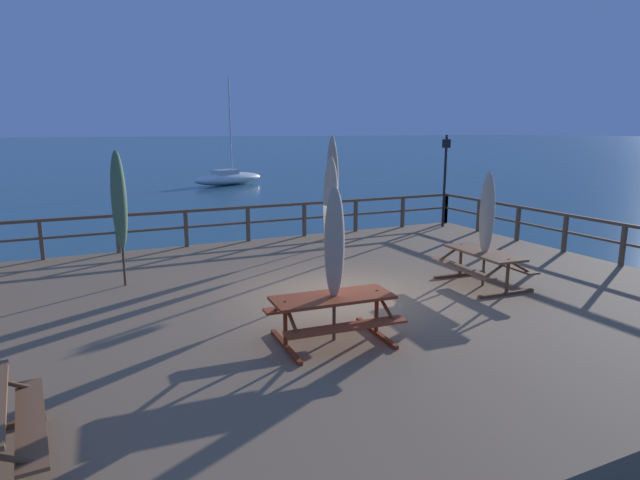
% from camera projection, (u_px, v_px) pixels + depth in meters
% --- Properties ---
extents(ground_plane, '(600.00, 600.00, 0.00)m').
position_uv_depth(ground_plane, '(339.00, 325.00, 11.26)').
color(ground_plane, '#2D5B6B').
extents(wooden_deck, '(15.43, 12.54, 0.65)m').
position_uv_depth(wooden_deck, '(339.00, 310.00, 11.19)').
color(wooden_deck, '#846647').
rests_on(wooden_deck, ground).
extents(railing_waterside_far, '(15.23, 0.10, 1.09)m').
position_uv_depth(railing_waterside_far, '(248.00, 217.00, 16.39)').
color(railing_waterside_far, brown).
rests_on(railing_waterside_far, wooden_deck).
extents(railing_side_right, '(0.10, 12.34, 1.09)m').
position_uv_depth(railing_side_right, '(593.00, 231.00, 14.15)').
color(railing_side_right, brown).
rests_on(railing_side_right, wooden_deck).
extents(picnic_table_mid_left, '(2.05, 1.52, 0.78)m').
position_uv_depth(picnic_table_mid_left, '(333.00, 308.00, 8.62)').
color(picnic_table_mid_left, '#993819').
rests_on(picnic_table_mid_left, wooden_deck).
extents(picnic_table_front_left, '(1.52, 2.04, 0.78)m').
position_uv_depth(picnic_table_front_left, '(483.00, 260.00, 11.76)').
color(picnic_table_front_left, brown).
rests_on(picnic_table_front_left, wooden_deck).
extents(patio_umbrella_tall_mid_left, '(0.32, 0.32, 2.53)m').
position_uv_depth(patio_umbrella_tall_mid_left, '(334.00, 244.00, 8.45)').
color(patio_umbrella_tall_mid_left, '#4C3828').
rests_on(patio_umbrella_tall_mid_left, wooden_deck).
extents(patio_umbrella_short_mid, '(0.32, 0.32, 3.09)m').
position_uv_depth(patio_umbrella_short_mid, '(333.00, 182.00, 14.59)').
color(patio_umbrella_short_mid, '#4C3828').
rests_on(patio_umbrella_short_mid, wooden_deck).
extents(patio_umbrella_short_back, '(0.32, 0.32, 2.52)m').
position_uv_depth(patio_umbrella_short_back, '(487.00, 214.00, 11.51)').
color(patio_umbrella_short_back, '#4C3828').
rests_on(patio_umbrella_short_back, wooden_deck).
extents(patio_umbrella_tall_back_left, '(0.32, 0.32, 2.84)m').
position_uv_depth(patio_umbrella_tall_back_left, '(331.00, 207.00, 11.08)').
color(patio_umbrella_tall_back_left, '#4C3828').
rests_on(patio_umbrella_tall_back_left, wooden_deck).
extents(patio_umbrella_tall_mid_right, '(0.32, 0.32, 3.22)m').
position_uv_depth(patio_umbrella_tall_mid_right, '(332.00, 176.00, 15.62)').
color(patio_umbrella_tall_mid_right, '#4C3828').
rests_on(patio_umbrella_tall_mid_right, wooden_deck).
extents(patio_umbrella_short_front, '(0.32, 0.32, 2.96)m').
position_uv_depth(patio_umbrella_short_front, '(119.00, 201.00, 11.46)').
color(patio_umbrella_short_front, '#4C3828').
rests_on(patio_umbrella_short_front, wooden_deck).
extents(lamp_post_hooked, '(0.49, 0.58, 3.20)m').
position_uv_depth(lamp_post_hooked, '(445.00, 167.00, 18.38)').
color(lamp_post_hooked, black).
rests_on(lamp_post_hooked, wooden_deck).
extents(sailboat_distant, '(6.19, 3.81, 7.72)m').
position_uv_depth(sailboat_distant, '(228.00, 178.00, 39.56)').
color(sailboat_distant, white).
rests_on(sailboat_distant, ground).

